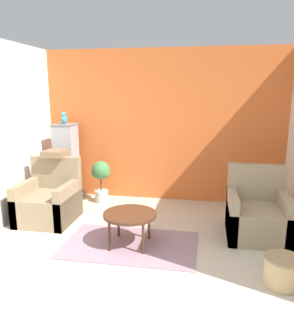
% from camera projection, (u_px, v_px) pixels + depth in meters
% --- Properties ---
extents(ground_plane, '(20.00, 20.00, 0.00)m').
position_uv_depth(ground_plane, '(119.00, 296.00, 3.32)').
color(ground_plane, beige).
rests_on(ground_plane, ground).
extents(wall_back_accent, '(4.52, 0.06, 2.78)m').
position_uv_depth(wall_back_accent, '(163.00, 127.00, 6.06)').
color(wall_back_accent, orange).
rests_on(wall_back_accent, ground_plane).
extents(wall_left, '(0.06, 3.17, 2.78)m').
position_uv_depth(wall_left, '(1.00, 135.00, 4.90)').
color(wall_left, silver).
rests_on(wall_left, ground_plane).
extents(area_rug, '(1.78, 1.10, 0.01)m').
position_uv_depth(area_rug, '(130.00, 245.00, 4.42)').
color(area_rug, gray).
rests_on(area_rug, ground_plane).
extents(coffee_table, '(0.71, 0.71, 0.46)m').
position_uv_depth(coffee_table, '(130.00, 216.00, 4.33)').
color(coffee_table, '#472819').
rests_on(coffee_table, ground_plane).
extents(armchair_left, '(0.82, 0.86, 0.98)m').
position_uv_depth(armchair_left, '(49.00, 202.00, 5.22)').
color(armchair_left, '#8E7A5B').
rests_on(armchair_left, ground_plane).
extents(armchair_right, '(0.82, 0.86, 0.98)m').
position_uv_depth(armchair_right, '(257.00, 215.00, 4.64)').
color(armchair_right, '#9E896B').
rests_on(armchair_right, ground_plane).
extents(birdcage, '(0.50, 0.50, 1.45)m').
position_uv_depth(birdcage, '(67.00, 164.00, 6.15)').
color(birdcage, slate).
rests_on(birdcage, ground_plane).
extents(parrot, '(0.10, 0.18, 0.22)m').
position_uv_depth(parrot, '(64.00, 118.00, 5.96)').
color(parrot, teal).
rests_on(parrot, birdcage).
extents(potted_plant, '(0.37, 0.34, 0.78)m').
position_uv_depth(potted_plant, '(101.00, 176.00, 6.05)').
color(potted_plant, beige).
rests_on(potted_plant, ground_plane).
extents(wicker_basket, '(0.40, 0.40, 0.32)m').
position_uv_depth(wicker_basket, '(283.00, 270.00, 3.47)').
color(wicker_basket, tan).
rests_on(wicker_basket, ground_plane).
extents(throw_pillow, '(0.35, 0.35, 0.10)m').
position_uv_depth(throw_pillow, '(55.00, 153.00, 5.36)').
color(throw_pillow, '#846647').
rests_on(throw_pillow, armchair_left).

